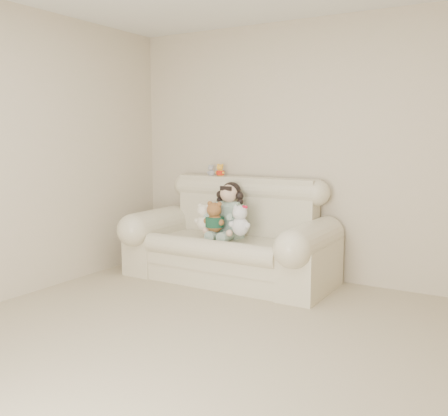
# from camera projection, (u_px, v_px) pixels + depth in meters

# --- Properties ---
(floor) EXTENTS (5.00, 5.00, 0.00)m
(floor) POSITION_uv_depth(u_px,v_px,m) (188.00, 378.00, 3.09)
(floor) COLOR tan
(floor) RESTS_ON ground
(wall_back) EXTENTS (4.50, 0.00, 4.50)m
(wall_back) POSITION_uv_depth(u_px,v_px,m) (332.00, 152.00, 5.04)
(wall_back) COLOR beige
(wall_back) RESTS_ON ground
(sofa) EXTENTS (2.10, 0.95, 1.03)m
(sofa) POSITION_uv_depth(u_px,v_px,m) (229.00, 230.00, 5.16)
(sofa) COLOR #FBF0CA
(sofa) RESTS_ON floor
(seated_child) EXTENTS (0.40, 0.47, 0.58)m
(seated_child) POSITION_uv_depth(u_px,v_px,m) (229.00, 209.00, 5.22)
(seated_child) COLOR #2E674D
(seated_child) RESTS_ON sofa
(brown_teddy) EXTENTS (0.27, 0.23, 0.37)m
(brown_teddy) POSITION_uv_depth(u_px,v_px,m) (215.00, 214.00, 5.09)
(brown_teddy) COLOR brown
(brown_teddy) RESTS_ON sofa
(white_cat) EXTENTS (0.27, 0.23, 0.36)m
(white_cat) POSITION_uv_depth(u_px,v_px,m) (240.00, 217.00, 4.93)
(white_cat) COLOR silver
(white_cat) RESTS_ON sofa
(cream_teddy) EXTENTS (0.23, 0.19, 0.33)m
(cream_teddy) POSITION_uv_depth(u_px,v_px,m) (204.00, 215.00, 5.18)
(cream_teddy) COLOR white
(cream_teddy) RESTS_ON sofa
(yellow_mini_bear) EXTENTS (0.14, 0.12, 0.17)m
(yellow_mini_bear) POSITION_uv_depth(u_px,v_px,m) (220.00, 169.00, 5.55)
(yellow_mini_bear) COLOR yellow
(yellow_mini_bear) RESTS_ON sofa
(grey_mini_plush) EXTENTS (0.11, 0.08, 0.16)m
(grey_mini_plush) POSITION_uv_depth(u_px,v_px,m) (211.00, 170.00, 5.61)
(grey_mini_plush) COLOR #AEAEB5
(grey_mini_plush) RESTS_ON sofa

